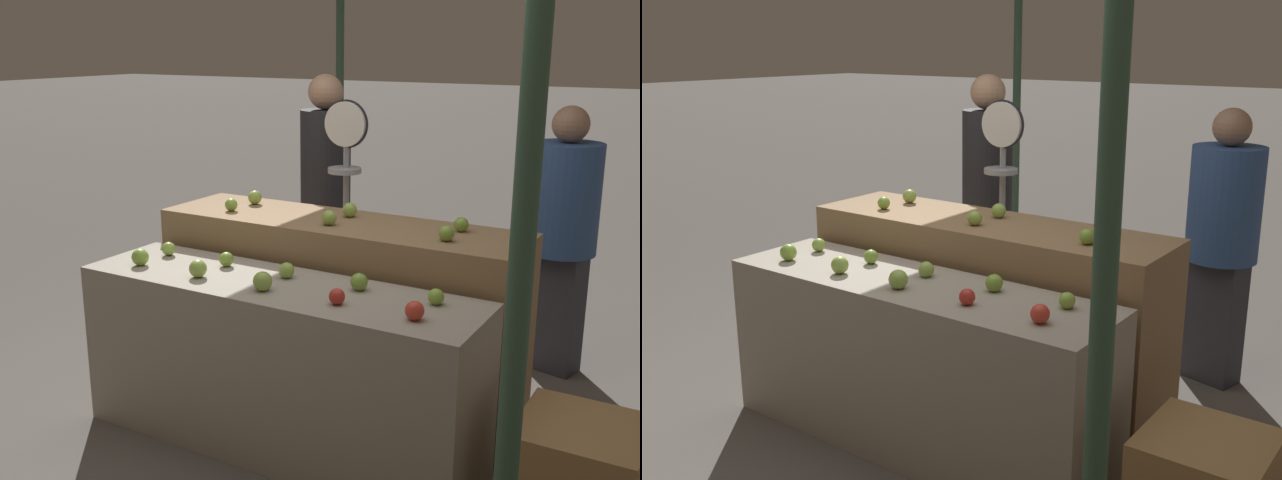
# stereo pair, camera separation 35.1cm
# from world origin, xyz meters

# --- Properties ---
(ground_plane) EXTENTS (60.00, 60.00, 0.00)m
(ground_plane) POSITION_xyz_m (0.00, 0.00, 0.00)
(ground_plane) COLOR #59544F
(display_counter_front) EXTENTS (1.99, 0.55, 0.83)m
(display_counter_front) POSITION_xyz_m (0.00, 0.00, 0.42)
(display_counter_front) COLOR gray
(display_counter_front) RESTS_ON ground_plane
(display_counter_back) EXTENTS (1.99, 0.55, 1.01)m
(display_counter_back) POSITION_xyz_m (0.00, 0.60, 0.50)
(display_counter_back) COLOR olive
(display_counter_back) RESTS_ON ground_plane
(apple_front_0) EXTENTS (0.09, 0.09, 0.09)m
(apple_front_0) POSITION_xyz_m (-0.75, -0.10, 0.87)
(apple_front_0) COLOR #84AD3D
(apple_front_0) RESTS_ON display_counter_front
(apple_front_1) EXTENTS (0.09, 0.09, 0.09)m
(apple_front_1) POSITION_xyz_m (-0.38, -0.11, 0.87)
(apple_front_1) COLOR #8EB247
(apple_front_1) RESTS_ON display_counter_front
(apple_front_2) EXTENTS (0.09, 0.09, 0.09)m
(apple_front_2) POSITION_xyz_m (-0.00, -0.11, 0.88)
(apple_front_2) COLOR #8EB247
(apple_front_2) RESTS_ON display_counter_front
(apple_front_3) EXTENTS (0.07, 0.07, 0.07)m
(apple_front_3) POSITION_xyz_m (0.38, -0.10, 0.87)
(apple_front_3) COLOR #B72D23
(apple_front_3) RESTS_ON display_counter_front
(apple_front_4) EXTENTS (0.08, 0.08, 0.08)m
(apple_front_4) POSITION_xyz_m (0.74, -0.10, 0.87)
(apple_front_4) COLOR red
(apple_front_4) RESTS_ON display_counter_front
(apple_front_5) EXTENTS (0.07, 0.07, 0.07)m
(apple_front_5) POSITION_xyz_m (-0.75, 0.11, 0.87)
(apple_front_5) COLOR #8EB247
(apple_front_5) RESTS_ON display_counter_front
(apple_front_6) EXTENTS (0.07, 0.07, 0.07)m
(apple_front_6) POSITION_xyz_m (-0.37, 0.11, 0.87)
(apple_front_6) COLOR #7AA338
(apple_front_6) RESTS_ON display_counter_front
(apple_front_7) EXTENTS (0.08, 0.08, 0.08)m
(apple_front_7) POSITION_xyz_m (-0.01, 0.10, 0.87)
(apple_front_7) COLOR #8EB247
(apple_front_7) RESTS_ON display_counter_front
(apple_front_8) EXTENTS (0.08, 0.08, 0.08)m
(apple_front_8) POSITION_xyz_m (0.37, 0.11, 0.87)
(apple_front_8) COLOR #7AA338
(apple_front_8) RESTS_ON display_counter_front
(apple_front_9) EXTENTS (0.07, 0.07, 0.07)m
(apple_front_9) POSITION_xyz_m (0.75, 0.11, 0.87)
(apple_front_9) COLOR #84AD3D
(apple_front_9) RESTS_ON display_counter_front
(apple_back_0) EXTENTS (0.07, 0.07, 0.07)m
(apple_back_0) POSITION_xyz_m (-0.63, 0.50, 1.04)
(apple_back_0) COLOR #84AD3D
(apple_back_0) RESTS_ON display_counter_back
(apple_back_1) EXTENTS (0.08, 0.08, 0.08)m
(apple_back_1) POSITION_xyz_m (-0.00, 0.49, 1.05)
(apple_back_1) COLOR #8EB247
(apple_back_1) RESTS_ON display_counter_back
(apple_back_2) EXTENTS (0.08, 0.08, 0.08)m
(apple_back_2) POSITION_xyz_m (0.63, 0.50, 1.05)
(apple_back_2) COLOR #7AA338
(apple_back_2) RESTS_ON display_counter_back
(apple_back_3) EXTENTS (0.08, 0.08, 0.08)m
(apple_back_3) POSITION_xyz_m (-0.62, 0.71, 1.05)
(apple_back_3) COLOR #8EB247
(apple_back_3) RESTS_ON display_counter_back
(apple_back_4) EXTENTS (0.08, 0.08, 0.08)m
(apple_back_4) POSITION_xyz_m (0.01, 0.70, 1.05)
(apple_back_4) COLOR #8EB247
(apple_back_4) RESTS_ON display_counter_back
(apple_back_5) EXTENTS (0.07, 0.07, 0.07)m
(apple_back_5) POSITION_xyz_m (0.63, 0.70, 1.04)
(apple_back_5) COLOR #7AA338
(apple_back_5) RESTS_ON display_counter_back
(produce_scale) EXTENTS (0.28, 0.20, 1.59)m
(produce_scale) POSITION_xyz_m (-0.25, 1.11, 1.16)
(produce_scale) COLOR #99999E
(produce_scale) RESTS_ON ground_plane
(person_vendor_at_scale) EXTENTS (0.45, 0.45, 1.72)m
(person_vendor_at_scale) POSITION_xyz_m (-0.57, 1.45, 1.00)
(person_vendor_at_scale) COLOR #2D2D38
(person_vendor_at_scale) RESTS_ON ground_plane
(person_customer_left) EXTENTS (0.48, 0.48, 1.58)m
(person_customer_left) POSITION_xyz_m (0.93, 1.57, 0.90)
(person_customer_left) COLOR #2D2D38
(person_customer_left) RESTS_ON ground_plane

